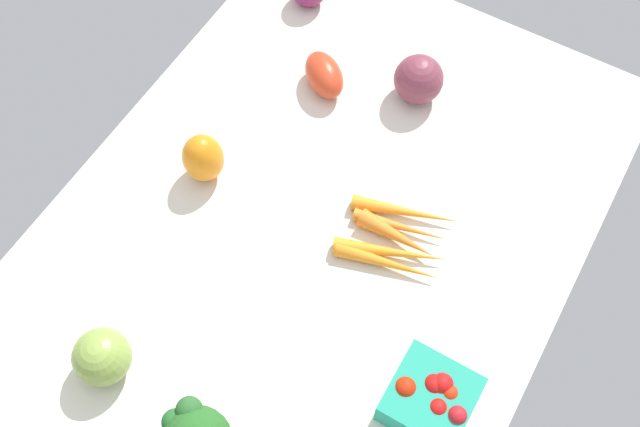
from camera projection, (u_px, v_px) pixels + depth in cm
name	position (u px, v px, depth cm)	size (l,w,h in cm)	color
tablecloth	(320.00, 223.00, 120.04)	(104.00, 76.00, 2.00)	silver
carrot_bunch	(396.00, 238.00, 116.18)	(15.86, 18.23, 2.97)	orange
heirloom_tomato_green	(102.00, 357.00, 104.34)	(8.07, 8.07, 8.07)	#85A545
red_onion_near_basket	(419.00, 79.00, 127.22)	(8.30, 8.30, 8.30)	brown
bell_pepper_orange	(203.00, 158.00, 119.33)	(6.53, 6.53, 8.98)	orange
roma_tomato	(324.00, 75.00, 129.29)	(9.49, 5.74, 5.74)	red
berry_basket	(431.00, 398.00, 102.53)	(11.00, 11.00, 6.53)	teal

